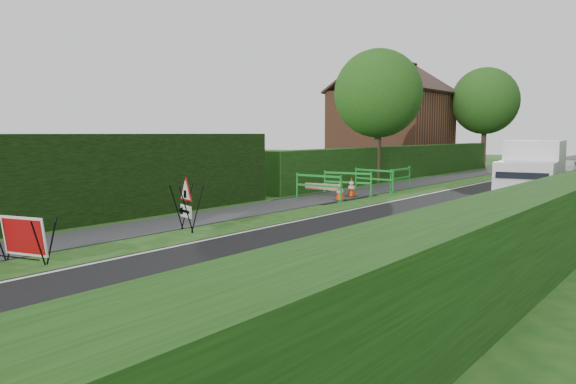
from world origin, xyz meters
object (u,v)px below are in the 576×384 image
Objects in this scene: works_van at (532,169)px; hatchback_car at (567,169)px; triangle_sign at (185,200)px; red_rect_sign at (24,237)px.

works_van is 12.22m from hatchback_car.
works_van is (5.19, 12.62, 0.36)m from triangle_sign.
red_rect_sign is 0.23× the size of works_van.
triangle_sign is 25.09m from hatchback_car.
hatchback_car is at bearing 88.50° from works_van.
hatchback_car reaches higher than red_rect_sign.
triangle_sign is 0.23× the size of works_van.
hatchback_car is (3.80, 29.09, 0.01)m from red_rect_sign.
works_van is at bearing 58.77° from red_rect_sign.
works_van reaches higher than triangle_sign.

